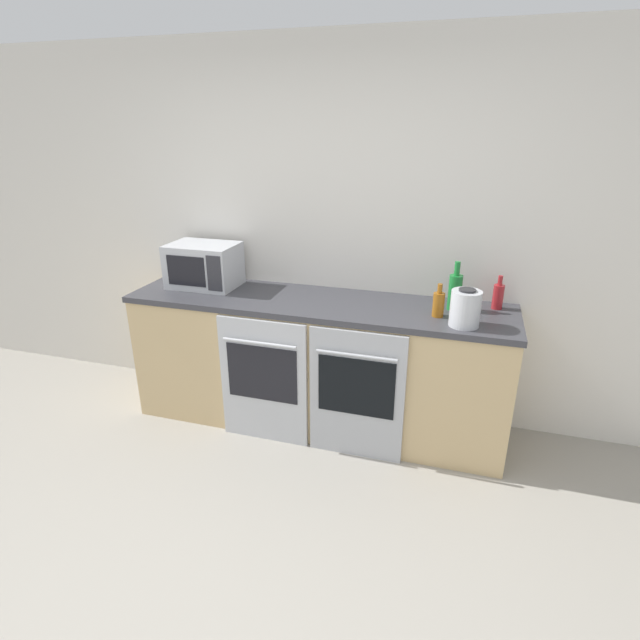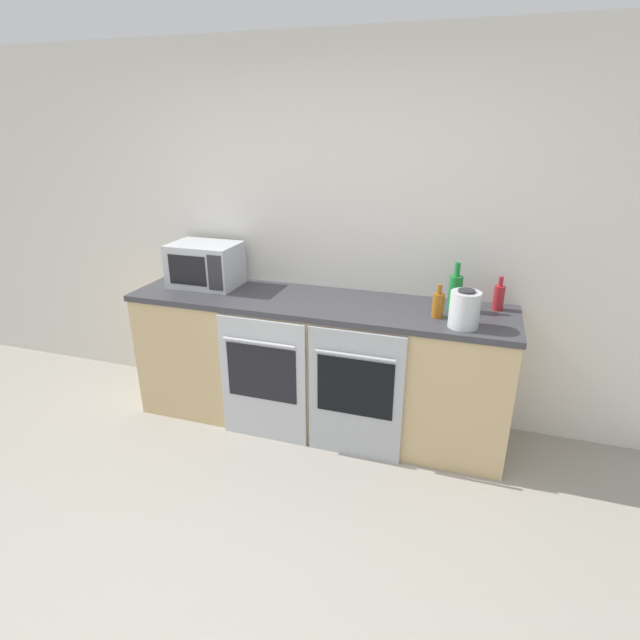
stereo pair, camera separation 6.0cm
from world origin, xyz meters
name	(u,v)px [view 2 (the right image)]	position (x,y,z in m)	size (l,w,h in m)	color
ground_plane	(200,618)	(0.00, 0.00, 0.00)	(16.00, 16.00, 0.00)	gray
wall_back	(332,237)	(0.00, 2.02, 1.30)	(10.00, 0.06, 2.60)	silver
counter_back	(317,363)	(0.00, 1.68, 0.47)	(2.61, 0.65, 0.94)	tan
oven_left	(263,380)	(-0.28, 1.35, 0.45)	(0.61, 0.06, 0.88)	#B7BABF
oven_right	(355,395)	(0.36, 1.35, 0.45)	(0.61, 0.06, 0.88)	#A8AAAF
microwave	(205,265)	(-0.88, 1.76, 1.09)	(0.48, 0.35, 0.31)	#B7BABF
bottle_green	(455,292)	(0.89, 1.77, 1.06)	(0.08, 0.08, 0.31)	#19722D
bottle_red	(499,297)	(1.15, 1.86, 1.02)	(0.07, 0.07, 0.22)	maroon
bottle_amber	(438,305)	(0.80, 1.61, 1.02)	(0.07, 0.07, 0.21)	#8C5114
kettle	(465,309)	(0.96, 1.50, 1.05)	(0.18, 0.18, 0.23)	#B7BABF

